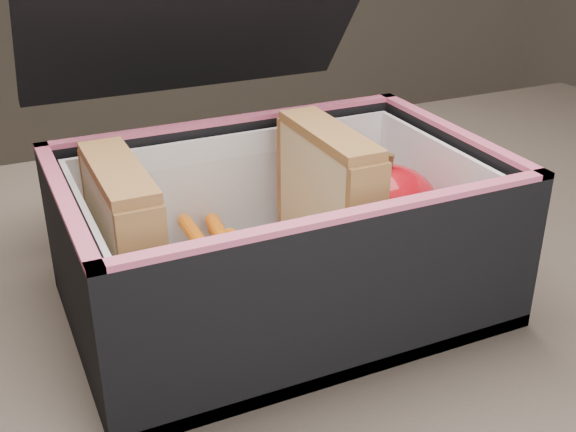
# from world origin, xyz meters

# --- Properties ---
(kitchen_table) EXTENTS (1.20, 0.80, 0.75)m
(kitchen_table) POSITION_xyz_m (0.00, 0.00, 0.66)
(kitchen_table) COLOR brown
(kitchen_table) RESTS_ON ground
(lunch_bag) EXTENTS (0.29, 0.31, 0.26)m
(lunch_bag) POSITION_xyz_m (-0.02, 0.04, 0.81)
(lunch_bag) COLOR black
(lunch_bag) RESTS_ON kitchen_table
(plastic_tub) EXTENTS (0.19, 0.14, 0.08)m
(plastic_tub) POSITION_xyz_m (-0.05, 0.03, 0.80)
(plastic_tub) COLOR white
(plastic_tub) RESTS_ON lunch_bag
(sandwich_left) EXTENTS (0.03, 0.10, 0.11)m
(sandwich_left) POSITION_xyz_m (-0.12, 0.03, 0.82)
(sandwich_left) COLOR beige
(sandwich_left) RESTS_ON plastic_tub
(sandwich_right) EXTENTS (0.03, 0.10, 0.11)m
(sandwich_right) POSITION_xyz_m (0.02, 0.03, 0.82)
(sandwich_right) COLOR beige
(sandwich_right) RESTS_ON plastic_tub
(carrot_sticks) EXTENTS (0.05, 0.15, 0.03)m
(carrot_sticks) POSITION_xyz_m (-0.05, 0.04, 0.78)
(carrot_sticks) COLOR #E55F03
(carrot_sticks) RESTS_ON plastic_tub
(paper_napkin) EXTENTS (0.09, 0.09, 0.01)m
(paper_napkin) POSITION_xyz_m (0.06, 0.03, 0.77)
(paper_napkin) COLOR white
(paper_napkin) RESTS_ON lunch_bag
(red_apple) EXTENTS (0.09, 0.09, 0.08)m
(red_apple) POSITION_xyz_m (0.07, 0.03, 0.81)
(red_apple) COLOR maroon
(red_apple) RESTS_ON paper_napkin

